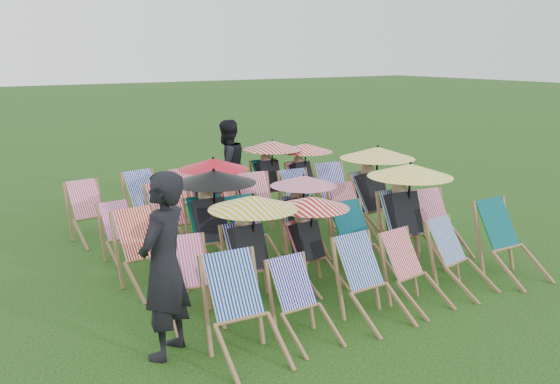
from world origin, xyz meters
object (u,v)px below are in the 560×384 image
deckchair_0 (246,312)px  person_rear (227,166)px  deckchair_5 (513,242)px  person_left (164,266)px  deckchair_29 (307,174)px

deckchair_0 → person_rear: (2.60, 5.17, 0.37)m
deckchair_5 → person_left: person_left is taller
deckchair_5 → person_rear: 5.39m
deckchair_5 → person_rear: (-1.49, 5.16, 0.37)m
deckchair_0 → deckchair_5: bearing=4.3°
deckchair_5 → person_left: (-4.70, 0.51, 0.43)m
deckchair_0 → person_left: (-0.61, 0.51, 0.44)m
deckchair_5 → person_left: 4.75m
deckchair_5 → deckchair_29: size_ratio=0.81×
person_left → person_rear: (3.21, 4.66, -0.07)m
deckchair_29 → deckchair_5: bearing=-99.5°
deckchair_0 → deckchair_29: 6.14m
deckchair_5 → person_rear: bearing=107.4°
deckchair_0 → deckchair_5: 4.09m
deckchair_0 → person_left: person_left is taller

